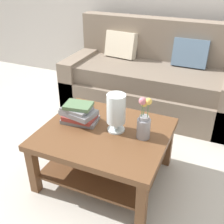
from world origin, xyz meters
The scene contains 6 objects.
ground_plane centered at (0.00, 0.00, 0.00)m, with size 10.00×10.00×0.00m, color #B7B2A8.
couch centered at (0.05, 1.00, 0.36)m, with size 2.06×0.90×1.06m.
coffee_table centered at (0.08, -0.42, 0.34)m, with size 1.02×0.88×0.47m.
book_stack_main centered at (-0.18, -0.38, 0.55)m, with size 0.32×0.24×0.17m.
glass_hurricane_vase centered at (0.16, -0.37, 0.66)m, with size 0.15×0.15×0.32m.
flower_pitcher centered at (0.39, -0.38, 0.61)m, with size 0.11×0.11×0.35m.
Camera 1 is at (0.88, -2.11, 1.71)m, focal length 44.33 mm.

